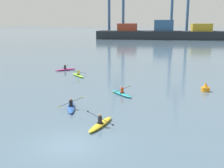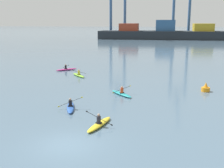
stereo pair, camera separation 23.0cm
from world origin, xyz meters
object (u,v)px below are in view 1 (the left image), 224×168
(gantry_crane_west, at_px, (116,0))
(kayak_magenta, at_px, (66,69))
(kayak_teal, at_px, (122,93))
(kayak_blue, at_px, (71,107))
(container_barge, at_px, (163,33))
(channel_buoy, at_px, (205,88))
(kayak_yellow, at_px, (101,124))
(kayak_lime, at_px, (78,75))

(gantry_crane_west, relative_size, kayak_magenta, 10.96)
(kayak_teal, xyz_separation_m, kayak_blue, (-3.67, -5.25, 0.00))
(container_barge, xyz_separation_m, kayak_teal, (-5.32, -94.48, -2.38))
(channel_buoy, height_order, kayak_yellow, kayak_yellow)
(channel_buoy, bearing_deg, kayak_lime, 159.39)
(kayak_magenta, xyz_separation_m, kayak_lime, (3.22, -4.26, 0.00))
(kayak_lime, relative_size, kayak_yellow, 0.87)
(gantry_crane_west, xyz_separation_m, kayak_lime, (8.73, -91.90, -16.29))
(channel_buoy, relative_size, kayak_lime, 0.33)
(kayak_lime, bearing_deg, container_barge, 81.70)
(kayak_blue, relative_size, kayak_yellow, 1.00)
(kayak_lime, xyz_separation_m, kayak_teal, (7.15, -8.96, 0.00))
(kayak_teal, bearing_deg, container_barge, 86.78)
(container_barge, relative_size, kayak_lime, 18.58)
(kayak_lime, bearing_deg, gantry_crane_west, 95.42)
(kayak_magenta, distance_m, kayak_teal, 16.81)
(channel_buoy, distance_m, kayak_blue, 14.84)
(container_barge, bearing_deg, kayak_yellow, -93.14)
(kayak_lime, bearing_deg, channel_buoy, -20.61)
(gantry_crane_west, distance_m, kayak_yellow, 111.98)
(container_barge, relative_size, kayak_teal, 18.86)
(kayak_teal, bearing_deg, kayak_blue, -124.99)
(channel_buoy, bearing_deg, gantry_crane_west, 104.07)
(container_barge, height_order, kayak_lime, container_barge)
(kayak_teal, relative_size, kayak_yellow, 0.86)
(container_barge, distance_m, kayak_teal, 94.66)
(kayak_teal, bearing_deg, kayak_magenta, 128.12)
(kayak_lime, distance_m, kayak_teal, 11.47)
(gantry_crane_west, distance_m, kayak_lime, 93.74)
(kayak_lime, bearing_deg, kayak_teal, -51.41)
(container_barge, distance_m, kayak_magenta, 82.79)
(kayak_lime, relative_size, kayak_teal, 1.01)
(kayak_lime, height_order, kayak_yellow, kayak_yellow)
(kayak_lime, bearing_deg, kayak_blue, -76.25)
(kayak_lime, xyz_separation_m, kayak_blue, (3.48, -14.21, 0.00))
(channel_buoy, height_order, kayak_magenta, kayak_magenta)
(gantry_crane_west, bearing_deg, kayak_blue, -83.44)
(container_barge, xyz_separation_m, kayak_yellow, (-5.67, -103.31, -2.38))
(kayak_lime, bearing_deg, kayak_magenta, 127.10)
(container_barge, bearing_deg, kayak_blue, -95.15)
(kayak_magenta, height_order, kayak_lime, kayak_magenta)
(kayak_yellow, bearing_deg, kayak_blue, 132.79)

